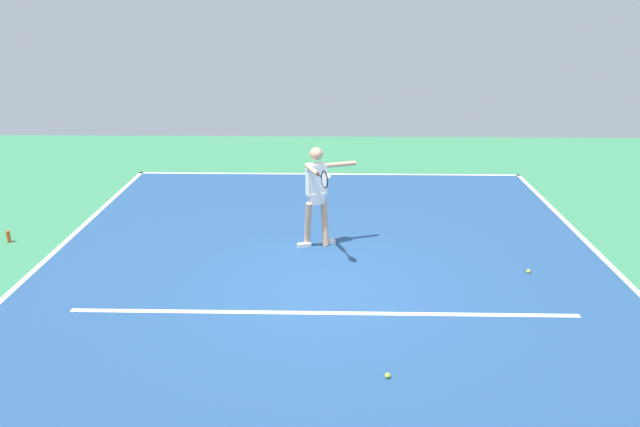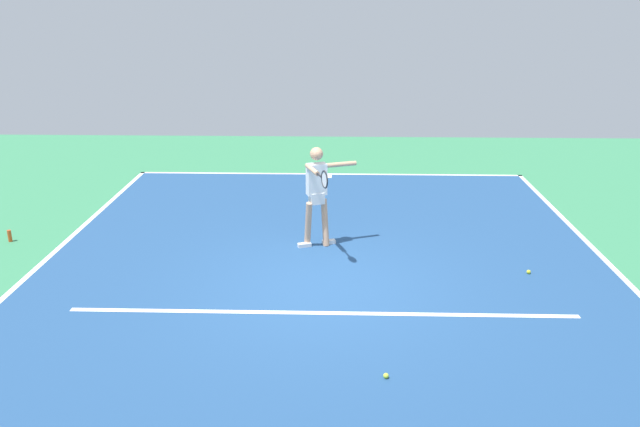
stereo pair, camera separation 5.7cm
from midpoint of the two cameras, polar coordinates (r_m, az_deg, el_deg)
ground_plane at (r=9.78m, az=0.52°, el=-6.62°), size 21.87×21.87×0.00m
court_surface at (r=9.78m, az=0.52°, el=-6.60°), size 9.64×13.03×0.00m
court_line_baseline_near at (r=15.85m, az=1.00°, el=3.62°), size 9.64×0.10×0.01m
court_line_sideline_left at (r=10.81m, az=26.88°, el=-6.21°), size 0.10×13.03×0.01m
court_line_sideline_right at (r=10.95m, az=-25.43°, el=-5.65°), size 0.10×13.03×0.01m
court_line_service at (r=9.00m, az=0.41°, el=-9.03°), size 7.23×0.10×0.01m
court_line_centre_mark at (r=15.66m, az=0.99°, el=3.42°), size 0.10×0.30×0.01m
tennis_player at (r=10.94m, az=-0.07°, el=2.16°), size 1.05×1.35×1.82m
tennis_ball_near_player at (r=10.73m, az=18.60°, el=-5.05°), size 0.07×0.07×0.07m
tennis_ball_far_corner at (r=7.65m, az=6.24°, el=-14.46°), size 0.07×0.07×0.07m
water_bottle at (r=12.77m, az=-26.28°, el=-1.84°), size 0.07×0.07×0.22m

